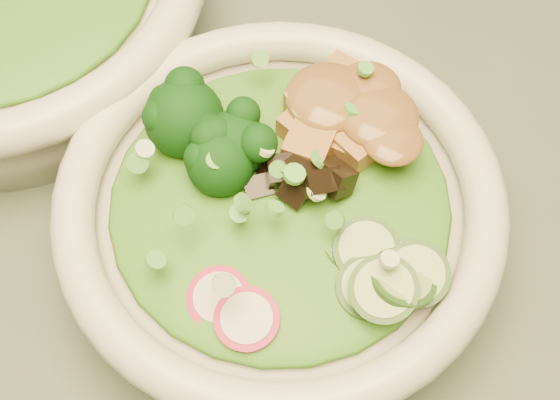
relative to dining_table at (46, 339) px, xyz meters
The scene contains 10 objects.
dining_table is the anchor object (origin of this frame).
salad_bowl 0.22m from the dining_table, 41.51° to the left, with size 0.23×0.23×0.06m.
lettuce_bed 0.23m from the dining_table, 41.51° to the left, with size 0.18×0.18×0.02m, color #2A6715.
broccoli_florets 0.22m from the dining_table, 58.01° to the left, with size 0.07×0.06×0.04m, color black, non-canonical shape.
radish_slices 0.21m from the dining_table, 22.35° to the left, with size 0.09×0.03×0.02m, color #A70C36, non-canonical shape.
cucumber_slices 0.27m from the dining_table, 30.33° to the left, with size 0.06×0.06×0.03m, color #8CB263, non-canonical shape.
mushroom_heap 0.25m from the dining_table, 44.07° to the left, with size 0.06×0.06×0.03m, color black, non-canonical shape.
tofu_cubes 0.27m from the dining_table, 52.31° to the left, with size 0.08×0.05×0.03m, color #A97138, non-canonical shape.
peanut_sauce 0.28m from the dining_table, 52.31° to the left, with size 0.06×0.05×0.01m, color brown.
scallion_garnish 0.25m from the dining_table, 41.51° to the left, with size 0.16×0.16×0.02m, color #54AA3C, non-canonical shape.
Camera 1 is at (0.23, -0.05, 1.15)m, focal length 50.00 mm.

